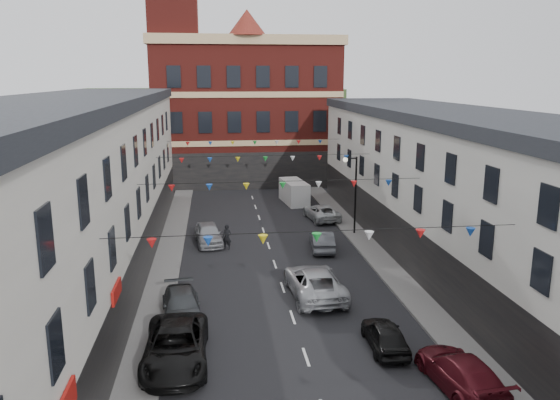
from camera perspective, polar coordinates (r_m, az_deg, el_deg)
name	(u,v)px	position (r m, az deg, el deg)	size (l,w,h in m)	color
ground	(293,317)	(27.97, 1.33, -12.16)	(160.00, 160.00, 0.00)	black
pavement_left	(156,307)	(29.69, -12.79, -10.81)	(1.80, 64.00, 0.15)	#605E5B
pavement_right	(411,294)	(31.37, 13.53, -9.54)	(1.80, 64.00, 0.15)	#605E5B
terrace_left	(43,216)	(28.07, -23.49, -1.58)	(8.40, 56.00, 10.70)	beige
terrace_right	(512,212)	(31.13, 23.09, -1.16)	(8.40, 56.00, 9.70)	silver
civic_building	(245,110)	(63.26, -3.65, 9.41)	(20.60, 13.30, 18.50)	maroon
clock_tower	(174,46)	(60.30, -10.97, 15.51)	(5.60, 5.60, 30.00)	maroon
distant_hill	(211,121)	(87.37, -7.22, 8.19)	(40.00, 14.00, 10.00)	#304822
street_lamp	(353,185)	(41.18, 7.59, 1.61)	(1.10, 0.36, 6.00)	black
car_left_c	(176,346)	(23.97, -10.83, -14.79)	(2.62, 5.69, 1.58)	black
car_left_d	(182,305)	(28.09, -10.23, -10.79)	(1.84, 4.53, 1.31)	#373B3E
car_left_e	(208,234)	(39.67, -7.49, -3.50)	(1.79, 4.44, 1.51)	#919399
car_right_c	(461,372)	(23.04, 18.38, -16.70)	(1.97, 4.84, 1.40)	#501018
car_right_d	(385,335)	(25.23, 10.94, -13.70)	(1.51, 3.75, 1.28)	black
car_right_e	(322,240)	(38.15, 4.39, -4.19)	(1.47, 4.22, 1.39)	#4F5157
car_right_f	(321,212)	(46.06, 4.34, -1.27)	(2.19, 4.74, 1.32)	silver
moving_car	(314,282)	(30.25, 3.62, -8.54)	(2.70, 5.85, 1.62)	#A6A8AD
white_van	(294,192)	(52.00, 1.48, 0.84)	(1.84, 4.80, 2.12)	silver
pedestrian	(227,237)	(38.18, -5.56, -3.89)	(0.65, 0.43, 1.78)	black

